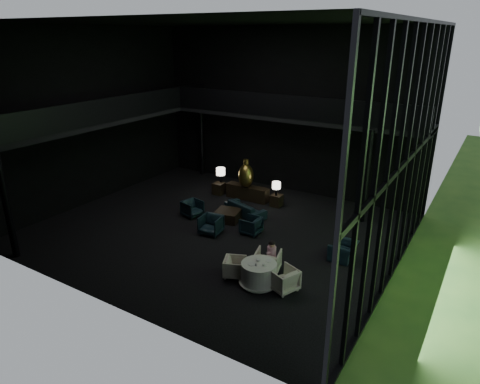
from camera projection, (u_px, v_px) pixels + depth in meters
The scene contains 36 objects.
floor at pixel (218, 230), 17.68m from camera, with size 14.00×12.00×0.02m, color black.
ceiling at pixel (214, 22), 14.89m from camera, with size 14.00×12.00×0.02m, color black.
wall_back at pixel (285, 112), 21.07m from camera, with size 14.00×0.04×8.00m, color black.
wall_front at pixel (89, 177), 11.50m from camera, with size 14.00×0.04×8.00m, color black.
wall_left at pixel (92, 117), 19.74m from camera, with size 0.04×12.00×8.00m, color black.
curtain_wall at pixel (406, 162), 12.86m from camera, with size 0.20×12.00×8.00m, color black, non-canonical shape.
mezzanine_left at pixel (107, 119), 19.24m from camera, with size 2.00×12.00×0.25m, color black.
mezzanine_back at pixel (295, 117), 19.78m from camera, with size 12.00×2.00×0.25m, color black.
railing_left at pixel (121, 108), 18.54m from camera, with size 0.06×12.00×1.00m, color black.
railing_back at pixel (286, 107), 18.77m from camera, with size 12.00×0.06×1.00m, color black.
column_sw at pixel (6, 205), 14.91m from camera, with size 0.24×0.24×4.00m, color black.
column_nw at pixel (202, 140), 23.99m from camera, with size 0.24×0.24×4.00m, color black.
column_ne at pixel (366, 177), 17.81m from camera, with size 0.24×0.24×4.00m, color black.
console at pixel (247, 193), 20.80m from camera, with size 2.17×0.49×0.69m, color black.
bronze_urn at pixel (246, 175), 20.35m from camera, with size 0.73×0.73×1.36m.
side_table_left at pixel (219, 189), 21.51m from camera, with size 0.53×0.53×0.58m, color black.
table_lamp_left at pixel (221, 172), 21.36m from camera, with size 0.44×0.44×0.74m.
side_table_right at pixel (277, 200), 20.02m from camera, with size 0.50×0.50×0.55m, color black.
table_lamp_right at pixel (276, 186), 19.70m from camera, with size 0.39×0.39×0.65m.
sofa at pixel (245, 207), 19.01m from camera, with size 1.96×0.57×0.77m, color #0C2033.
lounge_armchair_west at pixel (192, 207), 18.87m from camera, with size 0.79×0.74×0.81m, color black.
lounge_armchair_east at pixel (251, 225), 17.24m from camera, with size 0.73×0.68×0.75m, color black.
lounge_armchair_south at pixel (211, 223), 17.19m from camera, with size 0.89×0.83×0.91m, color black.
window_armchair at pixel (343, 249), 15.26m from camera, with size 0.91×0.59×0.79m, color black.
coffee_table at pixel (228, 215), 18.51m from camera, with size 1.00×1.00×0.45m, color black.
dining_table at pixel (259, 275), 13.76m from camera, with size 1.30×1.30×0.75m.
dining_chair_north at pixel (268, 259), 14.46m from camera, with size 0.87×0.82×0.90m, color beige.
dining_chair_east at pixel (284, 278), 13.41m from camera, with size 0.82×0.77×0.85m, color tan.
dining_chair_west at pixel (235, 267), 14.20m from camera, with size 0.66×0.61×0.68m, color #BDB79A.
child at pixel (272, 250), 14.41m from camera, with size 0.31×0.31×0.66m.
plate_a at pixel (252, 264), 13.56m from camera, with size 0.26×0.26×0.02m, color white.
plate_b at pixel (269, 261), 13.74m from camera, with size 0.20×0.20×0.01m, color white.
saucer at pixel (265, 266), 13.47m from camera, with size 0.16×0.16×0.01m, color white.
coffee_cup at pixel (264, 265), 13.45m from camera, with size 0.09×0.09×0.07m, color white.
cereal_bowl at pixel (258, 260), 13.76m from camera, with size 0.15×0.15×0.08m, color white.
cream_pot at pixel (256, 265), 13.46m from camera, with size 0.06×0.06×0.07m, color #99999E.
Camera 1 is at (9.20, -13.15, 7.64)m, focal length 32.00 mm.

